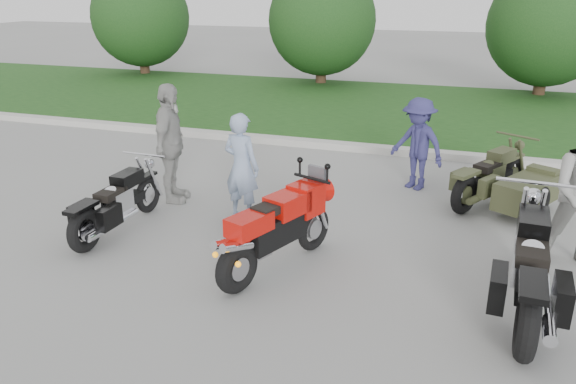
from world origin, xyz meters
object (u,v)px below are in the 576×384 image
(cruiser_sidecar, at_px, (510,186))
(person_denim, at_px, (418,144))
(sportbike_red, at_px, (276,228))
(person_stripe, at_px, (242,167))
(person_back, at_px, (170,144))
(cruiser_right, at_px, (529,272))
(cruiser_left, at_px, (115,206))

(cruiser_sidecar, distance_m, person_denim, 1.66)
(sportbike_red, bearing_deg, cruiser_sidecar, 68.77)
(person_denim, bearing_deg, person_stripe, -107.41)
(cruiser_sidecar, distance_m, person_back, 5.39)
(cruiser_right, relative_size, person_back, 1.35)
(cruiser_left, bearing_deg, cruiser_sidecar, 28.69)
(sportbike_red, relative_size, cruiser_right, 0.76)
(sportbike_red, bearing_deg, cruiser_right, 19.57)
(person_stripe, relative_size, person_denim, 1.03)
(sportbike_red, bearing_deg, person_stripe, 147.46)
(cruiser_right, bearing_deg, person_stripe, 162.16)
(cruiser_right, height_order, person_denim, person_denim)
(cruiser_left, relative_size, cruiser_sidecar, 1.03)
(cruiser_left, relative_size, cruiser_right, 0.80)
(person_stripe, xyz_separation_m, person_denim, (2.32, 2.20, -0.02))
(sportbike_red, height_order, person_stripe, person_stripe)
(person_denim, distance_m, person_back, 4.14)
(cruiser_left, bearing_deg, person_back, 85.74)
(sportbike_red, bearing_deg, person_back, 165.28)
(cruiser_left, distance_m, cruiser_right, 5.43)
(sportbike_red, bearing_deg, person_denim, 91.60)
(cruiser_right, distance_m, person_denim, 4.03)
(cruiser_sidecar, bearing_deg, sportbike_red, -103.31)
(person_denim, height_order, person_back, person_back)
(person_back, bearing_deg, cruiser_right, -122.24)
(person_stripe, relative_size, person_back, 0.85)
(cruiser_left, relative_size, person_denim, 1.31)
(cruiser_left, relative_size, person_back, 1.08)
(cruiser_left, xyz_separation_m, person_back, (0.15, 1.39, 0.55))
(sportbike_red, xyz_separation_m, person_back, (-2.40, 1.73, 0.39))
(person_stripe, height_order, person_denim, person_stripe)
(cruiser_sidecar, height_order, person_stripe, person_stripe)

